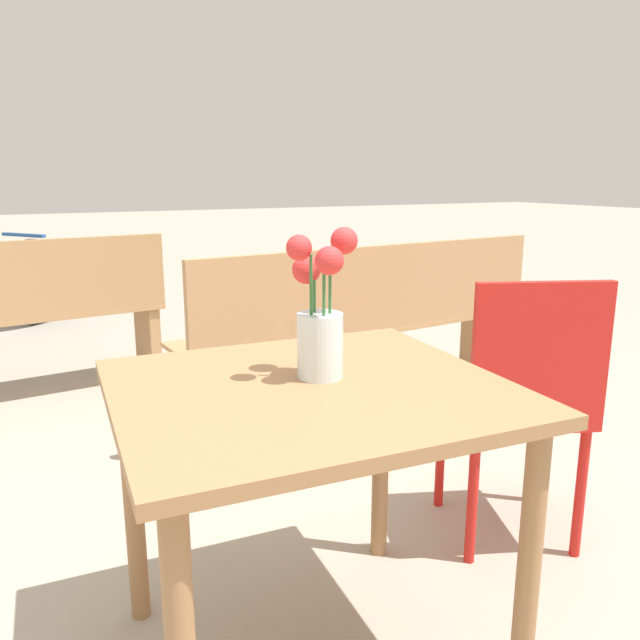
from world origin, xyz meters
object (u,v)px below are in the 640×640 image
flower_vase (320,324)px  cafe_chair (522,395)px  table_front (310,429)px  bench_middle (369,322)px

flower_vase → cafe_chair: 0.83m
table_front → bench_middle: 1.63m
table_front → bench_middle: bearing=54.0°
flower_vase → cafe_chair: size_ratio=0.39×
table_front → bench_middle: size_ratio=0.47×
table_front → bench_middle: (0.96, 1.32, -0.13)m
cafe_chair → bench_middle: size_ratio=0.46×
table_front → cafe_chair: cafe_chair is taller
flower_vase → cafe_chair: (0.76, 0.12, -0.33)m
flower_vase → bench_middle: (0.91, 1.28, -0.36)m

